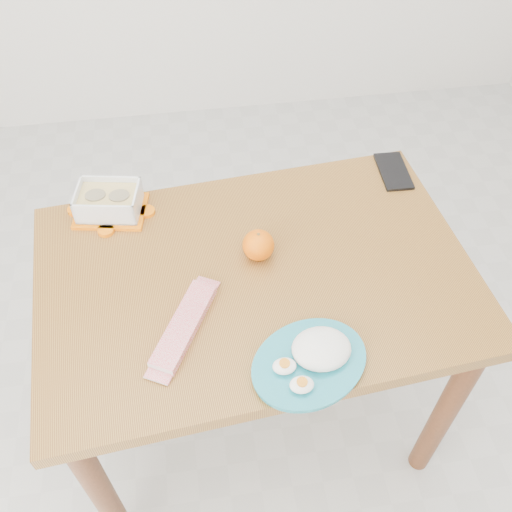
{
  "coord_description": "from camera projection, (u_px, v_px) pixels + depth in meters",
  "views": [
    {
      "loc": [
        -0.11,
        -0.89,
        1.82
      ],
      "look_at": [
        0.02,
        -0.02,
        0.81
      ],
      "focal_mm": 40.0,
      "sensor_mm": 36.0,
      "label": 1
    }
  ],
  "objects": [
    {
      "name": "candy_bar",
      "position": [
        184.0,
        326.0,
        1.27
      ],
      "size": [
        0.16,
        0.24,
        0.02
      ],
      "primitive_type": "cube",
      "rotation": [
        0.0,
        0.0,
        1.08
      ],
      "color": "red",
      "rests_on": "dining_table"
    },
    {
      "name": "rice_plate",
      "position": [
        313.0,
        357.0,
        1.2
      ],
      "size": [
        0.34,
        0.34,
        0.07
      ],
      "rotation": [
        0.0,
        0.0,
        0.43
      ],
      "color": "teal",
      "rests_on": "dining_table"
    },
    {
      "name": "smartphone",
      "position": [
        393.0,
        171.0,
        1.62
      ],
      "size": [
        0.08,
        0.16,
        0.01
      ],
      "primitive_type": "cube",
      "rotation": [
        0.0,
        0.0,
        -0.04
      ],
      "color": "black",
      "rests_on": "dining_table"
    },
    {
      "name": "ground",
      "position": [
        249.0,
        405.0,
        1.96
      ],
      "size": [
        3.5,
        3.5,
        0.0
      ],
      "primitive_type": "plane",
      "color": "#B7B7B2",
      "rests_on": "ground"
    },
    {
      "name": "dining_table",
      "position": [
        256.0,
        301.0,
        1.47
      ],
      "size": [
        1.11,
        0.79,
        0.75
      ],
      "rotation": [
        0.0,
        0.0,
        0.09
      ],
      "color": "olive",
      "rests_on": "ground"
    },
    {
      "name": "orange_fruit",
      "position": [
        258.0,
        245.0,
        1.39
      ],
      "size": [
        0.08,
        0.08,
        0.08
      ],
      "primitive_type": "sphere",
      "color": "orange",
      "rests_on": "dining_table"
    },
    {
      "name": "food_container",
      "position": [
        109.0,
        202.0,
        1.49
      ],
      "size": [
        0.2,
        0.17,
        0.08
      ],
      "rotation": [
        0.0,
        0.0,
        -0.18
      ],
      "color": "orange",
      "rests_on": "dining_table"
    }
  ]
}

